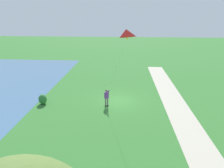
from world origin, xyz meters
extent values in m
plane|color=#33702D|center=(0.00, 0.00, 0.00)|extent=(120.00, 120.00, 0.00)
cube|color=#B7AD99|center=(-5.75, 2.00, 0.01)|extent=(2.52, 32.01, 0.02)
cube|color=#232328|center=(1.02, 1.24, 0.03)|extent=(0.24, 0.25, 0.06)
cylinder|color=slate|center=(1.03, 1.22, 0.45)|extent=(0.14, 0.14, 0.82)
cube|color=#232328|center=(1.20, 1.40, 0.03)|extent=(0.24, 0.25, 0.06)
cylinder|color=slate|center=(1.21, 1.38, 0.45)|extent=(0.14, 0.14, 0.82)
cube|color=#753899|center=(1.12, 1.30, 1.16)|extent=(0.44, 0.43, 0.60)
sphere|color=#996B4C|center=(1.12, 1.30, 1.62)|extent=(0.22, 0.22, 0.22)
ellipsoid|color=black|center=(1.13, 1.29, 1.66)|extent=(0.32, 0.32, 0.13)
cylinder|color=#753899|center=(0.91, 1.41, 1.61)|extent=(0.21, 0.56, 0.43)
cylinder|color=#753899|center=(1.04, 1.52, 1.61)|extent=(0.56, 0.27, 0.43)
sphere|color=#996B4C|center=(0.87, 1.58, 1.74)|extent=(0.10, 0.10, 0.10)
pyramid|color=red|center=(-0.61, 3.23, 7.19)|extent=(1.12, 0.98, 0.60)
cone|color=yellow|center=(-0.70, 3.35, 6.81)|extent=(0.28, 0.28, 0.22)
cylinder|color=black|center=(-0.70, 3.35, 6.92)|extent=(0.89, 0.70, 0.02)
cylinder|color=silver|center=(0.08, 2.47, 4.25)|extent=(1.59, 1.78, 5.02)
ellipsoid|color=#2D7033|center=(7.60, 1.28, 0.52)|extent=(0.80, 0.80, 1.04)
camera|label=1|loc=(-0.57, 18.30, 8.58)|focal=30.64mm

